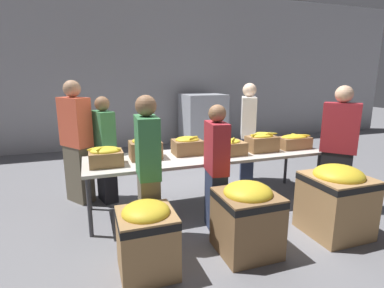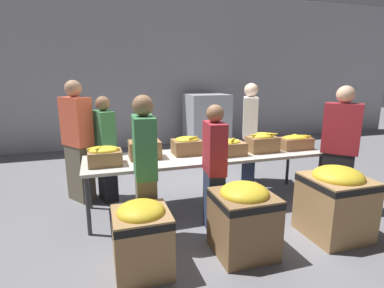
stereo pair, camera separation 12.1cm
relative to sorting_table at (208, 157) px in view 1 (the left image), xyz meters
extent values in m
plane|color=slate|center=(0.00, 0.00, -0.72)|extent=(30.00, 30.00, 0.00)
cube|color=#A8A8AD|center=(0.00, 4.17, 1.28)|extent=(16.00, 0.08, 4.00)
cube|color=beige|center=(0.00, 0.00, 0.02)|extent=(3.37, 0.89, 0.04)
cylinder|color=#38383D|center=(-1.62, -0.39, -0.36)|extent=(0.05, 0.05, 0.72)
cylinder|color=#38383D|center=(1.62, -0.39, -0.36)|extent=(0.05, 0.05, 0.72)
cylinder|color=#38383D|center=(-1.62, 0.39, -0.36)|extent=(0.05, 0.05, 0.72)
cylinder|color=#38383D|center=(1.62, 0.39, -0.36)|extent=(0.05, 0.05, 0.72)
cube|color=olive|center=(-1.39, -0.09, 0.13)|extent=(0.40, 0.32, 0.18)
ellipsoid|color=yellow|center=(-1.39, -0.09, 0.23)|extent=(0.37, 0.27, 0.10)
ellipsoid|color=yellow|center=(-1.51, -0.02, 0.25)|extent=(0.21, 0.15, 0.05)
ellipsoid|color=yellow|center=(-1.45, -0.13, 0.27)|extent=(0.14, 0.19, 0.04)
ellipsoid|color=yellow|center=(-1.40, -0.09, 0.25)|extent=(0.10, 0.15, 0.04)
ellipsoid|color=yellow|center=(-1.28, -0.13, 0.25)|extent=(0.15, 0.09, 0.04)
cube|color=olive|center=(-0.87, 0.07, 0.16)|extent=(0.41, 0.32, 0.23)
ellipsoid|color=gold|center=(-0.87, 0.07, 0.28)|extent=(0.34, 0.29, 0.10)
ellipsoid|color=gold|center=(-0.87, 0.11, 0.33)|extent=(0.17, 0.15, 0.05)
ellipsoid|color=gold|center=(-0.95, 0.13, 0.32)|extent=(0.07, 0.17, 0.05)
cube|color=olive|center=(-0.27, 0.11, 0.14)|extent=(0.40, 0.32, 0.20)
ellipsoid|color=gold|center=(-0.27, 0.11, 0.25)|extent=(0.34, 0.27, 0.09)
ellipsoid|color=gold|center=(-0.20, 0.04, 0.29)|extent=(0.19, 0.15, 0.05)
ellipsoid|color=gold|center=(-0.29, 0.16, 0.27)|extent=(0.17, 0.07, 0.04)
cube|color=olive|center=(0.24, -0.10, 0.13)|extent=(0.49, 0.34, 0.18)
ellipsoid|color=yellow|center=(0.24, -0.10, 0.23)|extent=(0.39, 0.28, 0.08)
ellipsoid|color=yellow|center=(0.11, -0.06, 0.26)|extent=(0.17, 0.06, 0.04)
ellipsoid|color=yellow|center=(0.30, -0.16, 0.27)|extent=(0.16, 0.19, 0.03)
ellipsoid|color=yellow|center=(0.27, -0.07, 0.24)|extent=(0.07, 0.16, 0.04)
ellipsoid|color=yellow|center=(0.19, -0.14, 0.27)|extent=(0.12, 0.14, 0.05)
cube|color=olive|center=(0.81, -0.09, 0.15)|extent=(0.43, 0.28, 0.22)
ellipsoid|color=yellow|center=(0.81, -0.09, 0.27)|extent=(0.34, 0.23, 0.09)
ellipsoid|color=yellow|center=(0.70, -0.11, 0.30)|extent=(0.21, 0.05, 0.03)
ellipsoid|color=yellow|center=(0.91, -0.16, 0.31)|extent=(0.22, 0.08, 0.04)
ellipsoid|color=yellow|center=(0.85, -0.06, 0.30)|extent=(0.20, 0.15, 0.04)
ellipsoid|color=yellow|center=(0.89, -0.13, 0.30)|extent=(0.17, 0.12, 0.05)
cube|color=olive|center=(1.38, -0.10, 0.13)|extent=(0.48, 0.27, 0.17)
ellipsoid|color=gold|center=(1.38, -0.10, 0.22)|extent=(0.43, 0.25, 0.07)
ellipsoid|color=gold|center=(1.43, -0.03, 0.24)|extent=(0.05, 0.15, 0.05)
ellipsoid|color=gold|center=(1.50, -0.15, 0.24)|extent=(0.20, 0.14, 0.05)
ellipsoid|color=gold|center=(1.39, -0.01, 0.23)|extent=(0.16, 0.18, 0.04)
cube|color=#2D3856|center=(1.03, 0.70, -0.31)|extent=(0.37, 0.45, 0.82)
cube|color=silver|center=(1.03, 0.70, 0.44)|extent=(0.41, 0.52, 0.68)
sphere|color=beige|center=(1.03, 0.70, 0.89)|extent=(0.23, 0.23, 0.23)
cube|color=black|center=(1.67, -0.67, -0.31)|extent=(0.42, 0.43, 0.82)
cube|color=maroon|center=(1.67, -0.67, 0.43)|extent=(0.48, 0.50, 0.68)
sphere|color=#DBAD89|center=(1.67, -0.67, 0.89)|extent=(0.23, 0.23, 0.23)
cube|color=#6B604C|center=(-1.75, 0.77, -0.30)|extent=(0.42, 0.46, 0.85)
cube|color=#EA5B3D|center=(-1.75, 0.77, 0.48)|extent=(0.47, 0.53, 0.70)
sphere|color=tan|center=(-1.75, 0.77, 0.95)|extent=(0.24, 0.24, 0.24)
cube|color=#6B604C|center=(-0.99, -0.72, -0.33)|extent=(0.23, 0.39, 0.79)
cube|color=#387A47|center=(-0.99, -0.72, 0.39)|extent=(0.24, 0.46, 0.65)
sphere|color=#896042|center=(-0.99, -0.72, 0.82)|extent=(0.22, 0.22, 0.22)
cube|color=black|center=(-1.36, 0.64, -0.35)|extent=(0.28, 0.39, 0.74)
cube|color=#387A47|center=(-1.36, 0.64, 0.33)|extent=(0.32, 0.46, 0.61)
sphere|color=#896042|center=(-1.36, 0.64, 0.74)|extent=(0.21, 0.21, 0.21)
cube|color=#2D3856|center=(-0.17, -0.67, -0.36)|extent=(0.23, 0.37, 0.73)
cube|color=maroon|center=(-0.17, -0.67, 0.30)|extent=(0.26, 0.43, 0.60)
sphere|color=#896042|center=(-0.17, -0.67, 0.70)|extent=(0.20, 0.20, 0.20)
cube|color=#A37A4C|center=(-1.12, -1.25, -0.42)|extent=(0.53, 0.53, 0.61)
cube|color=black|center=(-1.12, -1.25, -0.17)|extent=(0.53, 0.53, 0.07)
ellipsoid|color=gold|center=(-1.12, -1.25, -0.10)|extent=(0.45, 0.45, 0.18)
cube|color=olive|center=(-0.06, -1.25, -0.39)|extent=(0.60, 0.60, 0.66)
cube|color=black|center=(-0.06, -1.25, -0.12)|extent=(0.60, 0.60, 0.07)
ellipsoid|color=gold|center=(-0.06, -1.25, -0.05)|extent=(0.51, 0.51, 0.21)
cube|color=#A37A4C|center=(1.12, -1.25, -0.36)|extent=(0.66, 0.66, 0.71)
cube|color=black|center=(1.12, -1.25, -0.06)|extent=(0.66, 0.66, 0.07)
ellipsoid|color=gold|center=(1.12, -1.25, 0.00)|extent=(0.56, 0.56, 0.23)
cube|color=olive|center=(1.22, 3.37, -0.66)|extent=(1.10, 1.10, 0.13)
cube|color=#B2B7C1|center=(1.22, 3.37, 0.04)|extent=(1.01, 1.01, 1.27)
camera|label=1|loc=(-1.56, -3.79, 1.12)|focal=28.00mm
camera|label=2|loc=(-1.44, -3.83, 1.12)|focal=28.00mm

